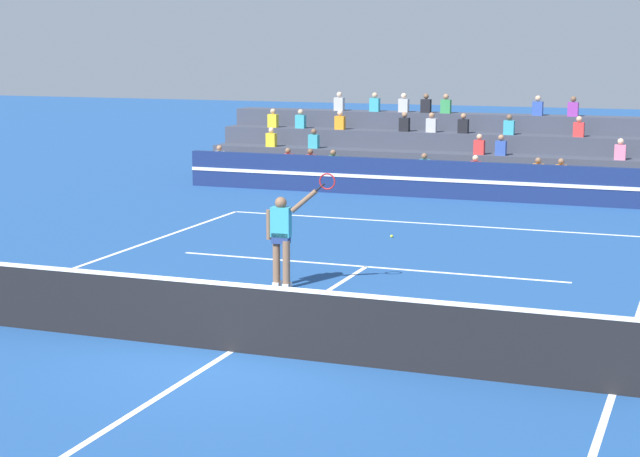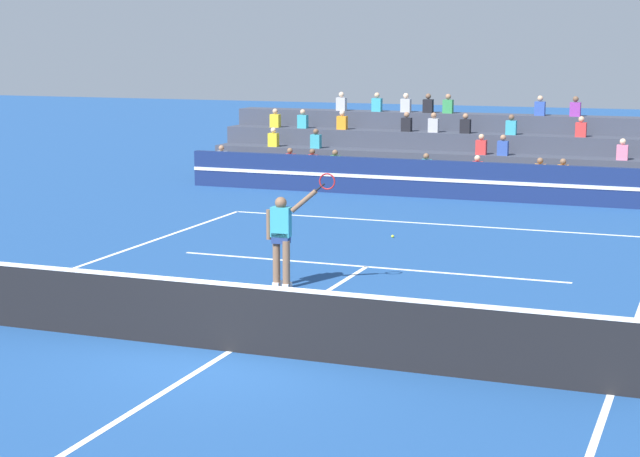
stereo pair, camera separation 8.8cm
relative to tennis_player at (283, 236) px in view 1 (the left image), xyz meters
name	(u,v)px [view 1 (the left image)]	position (x,y,z in m)	size (l,w,h in m)	color
ground_plane	(231,352)	(0.88, -4.13, -0.98)	(120.00, 120.00, 0.00)	navy
court_lines	(231,351)	(0.88, -4.13, -0.97)	(11.10, 23.90, 0.01)	white
tennis_net	(231,316)	(0.88, -4.13, -0.43)	(12.00, 0.10, 1.10)	slate
sponsor_banner_wall	(473,181)	(0.88, 12.16, -0.43)	(18.00, 0.26, 1.10)	navy
bleacher_stand	(495,160)	(0.87, 15.32, -0.14)	(18.39, 3.80, 2.83)	#383D4C
tennis_player	(283,236)	(0.00, 0.00, 0.00)	(1.39, 0.33, 2.25)	brown
tennis_ball	(392,236)	(0.42, 5.60, -0.94)	(0.07, 0.07, 0.07)	#C6DB33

